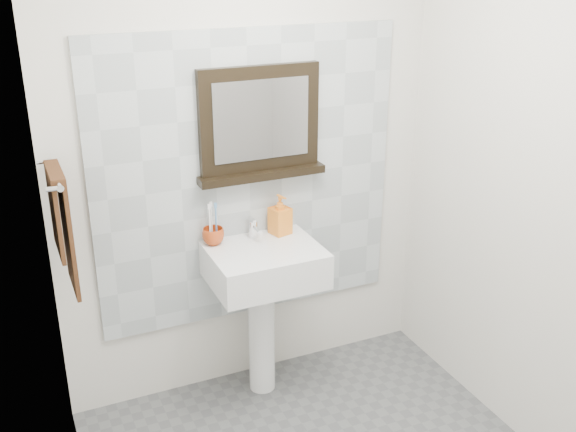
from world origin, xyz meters
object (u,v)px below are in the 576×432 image
(framed_mirror, at_px, (260,125))
(hand_towel, at_px, (62,221))
(toothbrush_cup, at_px, (213,236))
(soap_dispenser, at_px, (280,214))
(pedestal_sink, at_px, (264,280))

(framed_mirror, xyz_separation_m, hand_towel, (-0.99, -0.22, -0.26))
(toothbrush_cup, height_order, hand_towel, hand_towel)
(soap_dispenser, distance_m, framed_mirror, 0.48)
(toothbrush_cup, bearing_deg, framed_mirror, 9.22)
(toothbrush_cup, relative_size, framed_mirror, 0.17)
(toothbrush_cup, height_order, soap_dispenser, soap_dispenser)
(soap_dispenser, height_order, framed_mirror, framed_mirror)
(framed_mirror, bearing_deg, toothbrush_cup, -170.78)
(framed_mirror, bearing_deg, soap_dispenser, -34.04)
(framed_mirror, height_order, hand_towel, framed_mirror)
(toothbrush_cup, bearing_deg, hand_towel, -166.38)
(pedestal_sink, xyz_separation_m, soap_dispenser, (0.15, 0.13, 0.29))
(soap_dispenser, bearing_deg, framed_mirror, 131.20)
(pedestal_sink, xyz_separation_m, hand_towel, (-0.93, -0.03, 0.50))
(pedestal_sink, xyz_separation_m, framed_mirror, (0.06, 0.19, 0.75))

